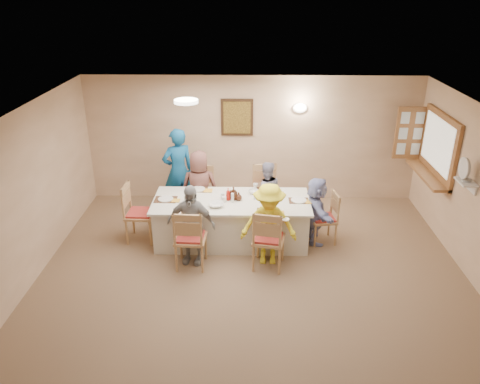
{
  "coord_description": "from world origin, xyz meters",
  "views": [
    {
      "loc": [
        -0.06,
        -5.34,
        4.07
      ],
      "look_at": [
        -0.2,
        1.4,
        1.05
      ],
      "focal_mm": 35.0,
      "sensor_mm": 36.0,
      "label": 1
    }
  ],
  "objects_px": {
    "condiment_ketchup": "(228,194)",
    "chair_back_right": "(266,194)",
    "chair_left_end": "(140,213)",
    "diner_front_right": "(269,225)",
    "diner_front_left": "(191,225)",
    "diner_right_end": "(316,210)",
    "serving_hatch": "(439,146)",
    "diner_back_right": "(266,193)",
    "dining_table": "(232,220)",
    "chair_right_end": "(323,218)",
    "chair_front_left": "(191,237)",
    "chair_front_right": "(269,238)",
    "diner_back_left": "(200,188)",
    "caregiver": "(178,171)",
    "desk_fan": "(466,172)",
    "chair_back_left": "(201,194)"
  },
  "relations": [
    {
      "from": "diner_back_left",
      "to": "diner_back_right",
      "type": "xyz_separation_m",
      "value": [
        1.2,
        0.0,
        -0.09
      ]
    },
    {
      "from": "chair_front_left",
      "to": "diner_front_left",
      "type": "height_order",
      "value": "diner_front_left"
    },
    {
      "from": "dining_table",
      "to": "diner_right_end",
      "type": "height_order",
      "value": "diner_right_end"
    },
    {
      "from": "caregiver",
      "to": "condiment_ketchup",
      "type": "xyz_separation_m",
      "value": [
        1.0,
        -1.14,
        0.04
      ]
    },
    {
      "from": "chair_front_right",
      "to": "diner_front_right",
      "type": "height_order",
      "value": "diner_front_right"
    },
    {
      "from": "diner_front_right",
      "to": "diner_right_end",
      "type": "xyz_separation_m",
      "value": [
        0.82,
        0.68,
        -0.08
      ]
    },
    {
      "from": "diner_back_left",
      "to": "chair_front_left",
      "type": "bearing_deg",
      "value": 89.94
    },
    {
      "from": "desk_fan",
      "to": "dining_table",
      "type": "xyz_separation_m",
      "value": [
        -3.45,
        0.66,
        -1.17
      ]
    },
    {
      "from": "diner_front_left",
      "to": "chair_front_right",
      "type": "bearing_deg",
      "value": 5.5
    },
    {
      "from": "chair_front_right",
      "to": "chair_front_left",
      "type": "bearing_deg",
      "value": 10.78
    },
    {
      "from": "diner_back_left",
      "to": "chair_back_left",
      "type": "bearing_deg",
      "value": -90.06
    },
    {
      "from": "caregiver",
      "to": "diner_right_end",
      "type": "bearing_deg",
      "value": 128.11
    },
    {
      "from": "desk_fan",
      "to": "serving_hatch",
      "type": "bearing_deg",
      "value": 85.34
    },
    {
      "from": "condiment_ketchup",
      "to": "chair_back_right",
      "type": "bearing_deg",
      "value": 50.34
    },
    {
      "from": "diner_back_right",
      "to": "diner_front_left",
      "type": "height_order",
      "value": "diner_front_left"
    },
    {
      "from": "dining_table",
      "to": "chair_back_right",
      "type": "height_order",
      "value": "chair_back_right"
    },
    {
      "from": "chair_back_left",
      "to": "condiment_ketchup",
      "type": "height_order",
      "value": "chair_back_left"
    },
    {
      "from": "chair_front_left",
      "to": "diner_back_right",
      "type": "bearing_deg",
      "value": -126.44
    },
    {
      "from": "chair_left_end",
      "to": "diner_front_right",
      "type": "relative_size",
      "value": 0.76
    },
    {
      "from": "desk_fan",
      "to": "chair_back_right",
      "type": "relative_size",
      "value": 0.29
    },
    {
      "from": "desk_fan",
      "to": "chair_back_left",
      "type": "bearing_deg",
      "value": 160.19
    },
    {
      "from": "chair_left_end",
      "to": "caregiver",
      "type": "relative_size",
      "value": 0.62
    },
    {
      "from": "chair_left_end",
      "to": "chair_back_left",
      "type": "bearing_deg",
      "value": -47.4
    },
    {
      "from": "chair_left_end",
      "to": "diner_right_end",
      "type": "relative_size",
      "value": 0.87
    },
    {
      "from": "chair_front_left",
      "to": "chair_back_right",
      "type": "bearing_deg",
      "value": -124.27
    },
    {
      "from": "serving_hatch",
      "to": "diner_right_end",
      "type": "height_order",
      "value": "serving_hatch"
    },
    {
      "from": "diner_front_right",
      "to": "diner_right_end",
      "type": "distance_m",
      "value": 1.07
    },
    {
      "from": "diner_back_left",
      "to": "diner_front_left",
      "type": "distance_m",
      "value": 1.36
    },
    {
      "from": "dining_table",
      "to": "chair_front_right",
      "type": "relative_size",
      "value": 2.59
    },
    {
      "from": "serving_hatch",
      "to": "chair_right_end",
      "type": "height_order",
      "value": "serving_hatch"
    },
    {
      "from": "serving_hatch",
      "to": "diner_back_right",
      "type": "relative_size",
      "value": 1.26
    },
    {
      "from": "chair_back_right",
      "to": "diner_front_left",
      "type": "distance_m",
      "value": 1.91
    },
    {
      "from": "diner_right_end",
      "to": "diner_front_left",
      "type": "bearing_deg",
      "value": 102.79
    },
    {
      "from": "desk_fan",
      "to": "chair_front_right",
      "type": "height_order",
      "value": "desk_fan"
    },
    {
      "from": "diner_back_right",
      "to": "chair_right_end",
      "type": "bearing_deg",
      "value": 135.7
    },
    {
      "from": "serving_hatch",
      "to": "diner_back_left",
      "type": "distance_m",
      "value": 4.24
    },
    {
      "from": "serving_hatch",
      "to": "diner_right_end",
      "type": "bearing_deg",
      "value": -162.1
    },
    {
      "from": "chair_back_right",
      "to": "chair_right_end",
      "type": "relative_size",
      "value": 1.15
    },
    {
      "from": "chair_right_end",
      "to": "caregiver",
      "type": "bearing_deg",
      "value": -123.1
    },
    {
      "from": "diner_right_end",
      "to": "serving_hatch",
      "type": "bearing_deg",
      "value": -77.91
    },
    {
      "from": "serving_hatch",
      "to": "diner_front_right",
      "type": "relative_size",
      "value": 1.12
    },
    {
      "from": "dining_table",
      "to": "condiment_ketchup",
      "type": "xyz_separation_m",
      "value": [
        -0.05,
        0.01,
        0.49
      ]
    },
    {
      "from": "chair_back_left",
      "to": "chair_back_right",
      "type": "height_order",
      "value": "chair_back_right"
    },
    {
      "from": "serving_hatch",
      "to": "condiment_ketchup",
      "type": "xyz_separation_m",
      "value": [
        -3.61,
        -0.68,
        -0.63
      ]
    },
    {
      "from": "condiment_ketchup",
      "to": "chair_back_left",
      "type": "bearing_deg",
      "value": 124.73
    },
    {
      "from": "serving_hatch",
      "to": "chair_front_left",
      "type": "bearing_deg",
      "value": -160.28
    },
    {
      "from": "chair_back_right",
      "to": "diner_back_right",
      "type": "xyz_separation_m",
      "value": [
        0.0,
        -0.12,
        0.08
      ]
    },
    {
      "from": "dining_table",
      "to": "diner_back_right",
      "type": "xyz_separation_m",
      "value": [
        0.6,
        0.68,
        0.21
      ]
    },
    {
      "from": "chair_front_left",
      "to": "diner_front_left",
      "type": "relative_size",
      "value": 0.77
    },
    {
      "from": "chair_right_end",
      "to": "condiment_ketchup",
      "type": "xyz_separation_m",
      "value": [
        -1.6,
        0.01,
        0.42
      ]
    }
  ]
}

